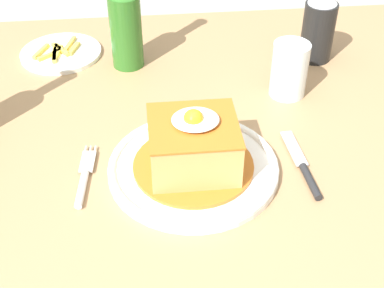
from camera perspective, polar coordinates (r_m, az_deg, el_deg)
name	(u,v)px	position (r m, az deg, el deg)	size (l,w,h in m)	color
dining_table	(166,196)	(0.96, -2.71, -5.50)	(1.23, 1.05, 0.73)	#A87F56
main_plate	(193,167)	(0.85, 0.14, -2.46)	(0.27, 0.27, 0.02)	white
sandwich_meal	(193,146)	(0.83, 0.15, -0.24)	(0.19, 0.19, 0.11)	#C66B23
fork	(84,180)	(0.85, -11.38, -3.73)	(0.03, 0.14, 0.01)	silver
knife	(305,171)	(0.87, 11.91, -2.86)	(0.03, 0.17, 0.01)	#262628
soda_can	(318,32)	(1.15, 13.16, 11.51)	(0.07, 0.07, 0.12)	black
beer_bottle_green	(125,20)	(1.09, -7.09, 12.87)	(0.06, 0.06, 0.27)	#2D6B23
drinking_glass	(289,73)	(1.03, 10.21, 7.40)	(0.07, 0.07, 0.10)	silver
side_plate_fries	(61,53)	(1.19, -13.71, 9.34)	(0.17, 0.17, 0.02)	white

